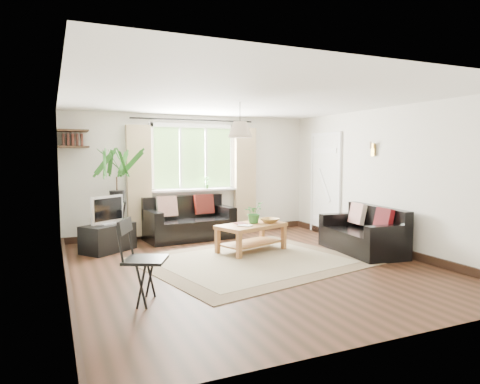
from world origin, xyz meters
name	(u,v)px	position (x,y,z in m)	size (l,w,h in m)	color
floor	(251,266)	(0.00, 0.00, 0.00)	(5.50, 5.50, 0.00)	black
ceiling	(251,99)	(0.00, 0.00, 2.40)	(5.50, 5.50, 0.00)	white
wall_back	(193,175)	(0.00, 2.75, 1.20)	(5.00, 0.02, 2.40)	silver
wall_front	(391,204)	(0.00, -2.75, 1.20)	(5.00, 0.02, 2.40)	silver
wall_left	(63,190)	(-2.50, 0.00, 1.20)	(0.02, 5.50, 2.40)	silver
wall_right	(387,180)	(2.50, 0.00, 1.20)	(0.02, 5.50, 2.40)	silver
rug	(251,260)	(0.12, 0.26, 0.01)	(3.09, 2.65, 0.02)	#C0B695
window	(193,158)	(0.00, 2.71, 1.55)	(2.50, 0.16, 2.16)	white
door	(325,185)	(2.47, 1.70, 1.00)	(0.06, 0.96, 2.06)	silver
corner_shelf	(73,139)	(-2.25, 2.50, 1.89)	(0.50, 0.50, 0.34)	black
pendant_lamp	(240,126)	(0.00, 0.40, 2.05)	(0.36, 0.36, 0.54)	beige
wall_sconce	(372,147)	(2.43, 0.30, 1.74)	(0.12, 0.12, 0.28)	beige
sofa_back	(189,219)	(-0.23, 2.28, 0.39)	(1.64, 0.82, 0.77)	black
sofa_right	(362,231)	(2.06, 0.06, 0.36)	(0.77, 1.53, 0.72)	black
coffee_table	(251,238)	(0.40, 0.84, 0.23)	(1.14, 0.62, 0.46)	olive
table_plant	(254,213)	(0.48, 0.92, 0.64)	(0.32, 0.28, 0.36)	#2A6729
bowl	(270,220)	(0.75, 0.85, 0.50)	(0.31, 0.31, 0.08)	olive
book_a	(243,226)	(0.16, 0.65, 0.47)	(0.16, 0.22, 0.02)	silver
book_b	(236,224)	(0.15, 0.88, 0.48)	(0.16, 0.22, 0.02)	#572723
tv_stand	(108,238)	(-1.78, 1.83, 0.23)	(0.85, 0.48, 0.46)	black
tv	(107,209)	(-1.78, 1.83, 0.71)	(0.65, 0.22, 0.50)	#A5A5AA
palm_stand	(117,197)	(-1.57, 2.19, 0.87)	(0.68, 0.68, 1.74)	black
folding_chair	(146,261)	(-1.71, -0.93, 0.46)	(0.48, 0.48, 0.92)	black
sill_plant	(207,182)	(0.25, 2.63, 1.06)	(0.14, 0.10, 0.27)	#2D6023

